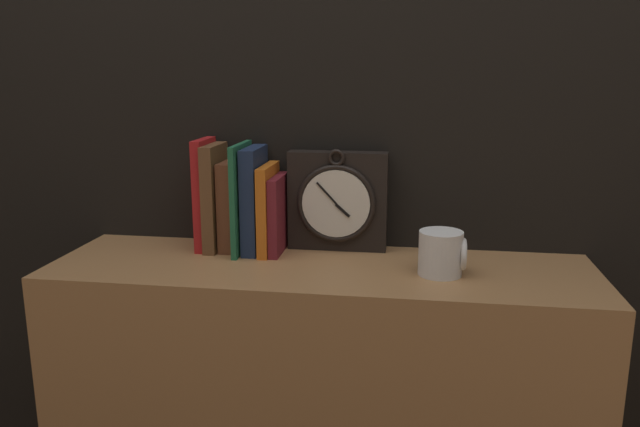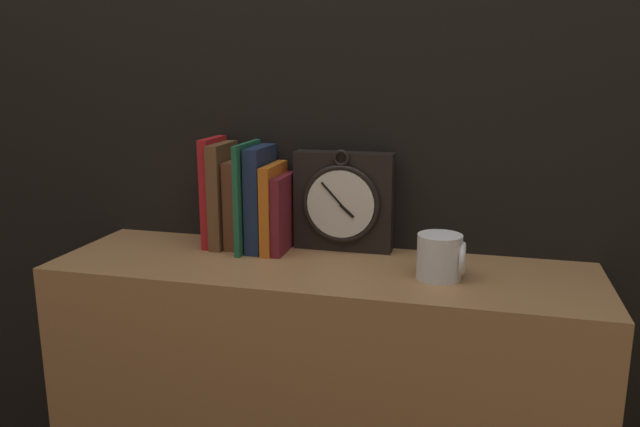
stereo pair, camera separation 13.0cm
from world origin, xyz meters
The scene contains 10 objects.
wall_back centered at (0.00, 0.20, 1.30)m, with size 6.00×0.05×2.60m.
clock centered at (0.02, 0.13, 0.95)m, with size 0.23×0.06×0.24m.
book_slot0_red centered at (-0.28, 0.10, 0.96)m, with size 0.02×0.12×0.25m.
book_slot1_brown centered at (-0.26, 0.10, 0.95)m, with size 0.03×0.13×0.24m.
book_slot2_brown centered at (-0.22, 0.10, 0.93)m, with size 0.04×0.12×0.20m.
book_slot3_green centered at (-0.19, 0.08, 0.96)m, with size 0.01×0.15×0.25m.
book_slot4_navy centered at (-0.16, 0.09, 0.95)m, with size 0.03×0.13×0.24m.
book_slot5_orange centered at (-0.13, 0.09, 0.93)m, with size 0.02×0.14×0.20m.
book_slot6_maroon centered at (-0.11, 0.09, 0.92)m, with size 0.02×0.14×0.17m.
mug centered at (0.25, -0.02, 0.88)m, with size 0.09×0.09×0.09m.
Camera 2 is at (0.32, -1.22, 1.24)m, focal length 35.00 mm.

